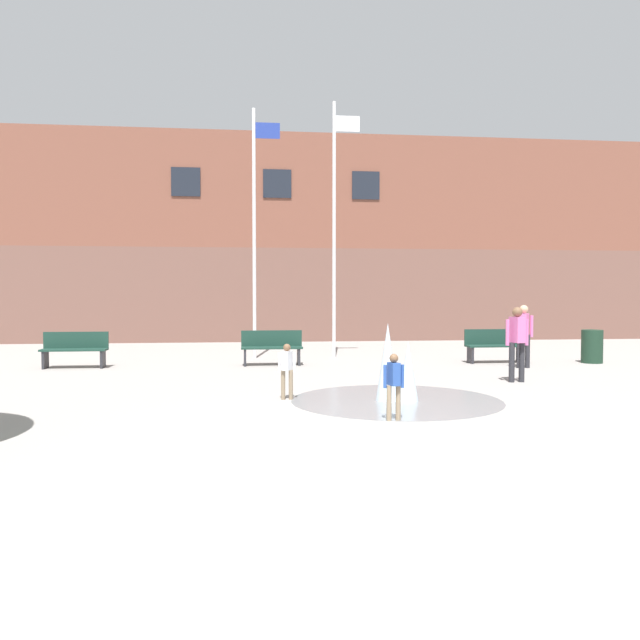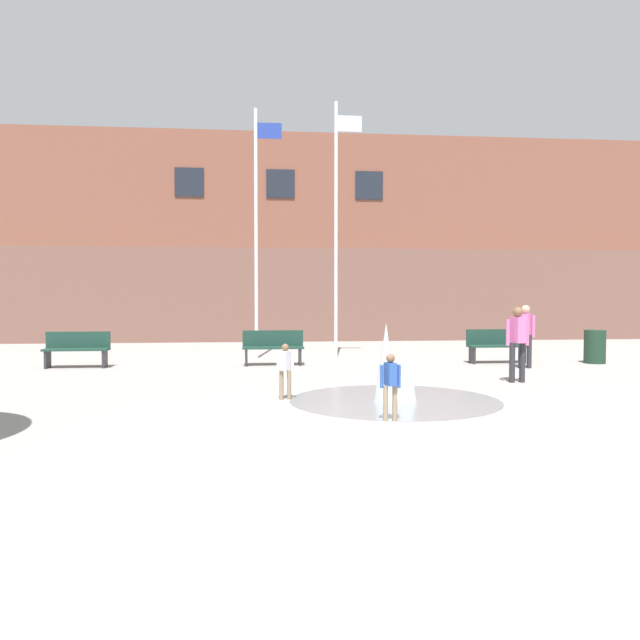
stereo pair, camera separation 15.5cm
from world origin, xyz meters
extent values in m
plane|color=gray|center=(0.00, 0.00, 0.00)|extent=(100.00, 100.00, 0.00)
cube|color=brown|center=(0.00, 20.95, 1.85)|extent=(36.00, 6.00, 3.70)
cube|color=brown|center=(0.00, 20.95, 5.95)|extent=(36.00, 6.00, 4.52)
cube|color=#1E232D|center=(-3.50, 17.93, 6.18)|extent=(1.10, 0.06, 1.10)
cube|color=#1E232D|center=(0.00, 17.93, 6.18)|extent=(1.10, 0.06, 1.10)
cube|color=#1E232D|center=(3.50, 17.93, 6.18)|extent=(1.10, 0.06, 1.10)
cylinder|color=gray|center=(1.46, 4.09, 0.00)|extent=(3.69, 3.69, 0.01)
cone|color=silver|center=(1.64, 3.96, 0.52)|extent=(0.37, 0.37, 1.04)
cone|color=silver|center=(1.31, 4.08, 0.68)|extent=(0.42, 0.42, 1.36)
cube|color=#28282D|center=(-6.18, 9.68, 0.22)|extent=(0.06, 0.40, 0.44)
cube|color=#28282D|center=(-4.78, 9.68, 0.22)|extent=(0.06, 0.40, 0.44)
cube|color=#19382D|center=(-5.48, 9.68, 0.47)|extent=(1.60, 0.44, 0.05)
cube|color=#19382D|center=(-5.48, 9.88, 0.70)|extent=(1.60, 0.04, 0.42)
cube|color=#28282D|center=(-1.21, 9.74, 0.22)|extent=(0.06, 0.40, 0.44)
cube|color=#28282D|center=(0.19, 9.74, 0.22)|extent=(0.06, 0.40, 0.44)
cube|color=#19382D|center=(-0.51, 9.74, 0.47)|extent=(1.60, 0.44, 0.05)
cube|color=#19382D|center=(-0.51, 9.94, 0.70)|extent=(1.60, 0.04, 0.42)
cube|color=#28282D|center=(4.84, 9.66, 0.22)|extent=(0.06, 0.40, 0.44)
cube|color=#28282D|center=(6.24, 9.66, 0.22)|extent=(0.06, 0.40, 0.44)
cube|color=#19382D|center=(5.54, 9.66, 0.47)|extent=(1.60, 0.44, 0.05)
cube|color=#19382D|center=(5.54, 9.86, 0.70)|extent=(1.60, 0.04, 0.42)
cylinder|color=#89755B|center=(-0.50, 4.39, 0.26)|extent=(0.07, 0.07, 0.52)
cylinder|color=#89755B|center=(-0.37, 4.39, 0.26)|extent=(0.07, 0.07, 0.52)
cube|color=white|center=(-0.43, 4.39, 0.69)|extent=(0.21, 0.24, 0.33)
sphere|color=brown|center=(-0.43, 4.39, 0.92)|extent=(0.13, 0.13, 0.13)
cylinder|color=white|center=(-0.56, 4.39, 0.65)|extent=(0.05, 0.05, 0.34)
cylinder|color=white|center=(-0.30, 4.39, 0.65)|extent=(0.05, 0.05, 0.34)
cylinder|color=#89755B|center=(0.94, 2.36, 0.26)|extent=(0.07, 0.07, 0.52)
cylinder|color=#89755B|center=(1.08, 2.36, 0.26)|extent=(0.07, 0.07, 0.52)
cube|color=#284C9E|center=(1.01, 2.36, 0.69)|extent=(0.17, 0.23, 0.33)
sphere|color=brown|center=(1.01, 2.36, 0.92)|extent=(0.13, 0.13, 0.13)
cylinder|color=#284C9E|center=(0.88, 2.36, 0.65)|extent=(0.05, 0.05, 0.34)
cylinder|color=#284C9E|center=(1.14, 2.36, 0.65)|extent=(0.05, 0.05, 0.34)
cylinder|color=#28282D|center=(4.42, 6.04, 0.42)|extent=(0.12, 0.12, 0.84)
cylinder|color=#28282D|center=(4.64, 6.04, 0.42)|extent=(0.12, 0.12, 0.84)
cube|color=pink|center=(4.53, 6.04, 1.11)|extent=(0.25, 0.37, 0.54)
sphere|color=brown|center=(4.53, 6.04, 1.48)|extent=(0.21, 0.21, 0.21)
cylinder|color=pink|center=(4.32, 6.04, 1.05)|extent=(0.08, 0.08, 0.55)
cylinder|color=pink|center=(4.74, 6.04, 1.05)|extent=(0.08, 0.08, 0.55)
cylinder|color=#28282D|center=(5.68, 8.48, 0.42)|extent=(0.12, 0.12, 0.84)
cylinder|color=#28282D|center=(5.90, 8.48, 0.42)|extent=(0.12, 0.12, 0.84)
cube|color=pink|center=(5.79, 8.48, 1.11)|extent=(0.36, 0.39, 0.54)
sphere|color=tan|center=(5.79, 8.48, 1.48)|extent=(0.21, 0.21, 0.21)
cylinder|color=pink|center=(5.58, 8.48, 1.05)|extent=(0.08, 0.08, 0.55)
cylinder|color=pink|center=(6.00, 8.48, 1.05)|extent=(0.08, 0.08, 0.55)
cylinder|color=silver|center=(-0.95, 11.63, 3.60)|extent=(0.10, 0.10, 7.20)
cube|color=#233893|center=(-0.55, 11.63, 6.57)|extent=(0.70, 0.02, 0.45)
cylinder|color=silver|center=(1.38, 11.63, 3.73)|extent=(0.10, 0.10, 7.47)
cube|color=silver|center=(1.78, 11.63, 6.84)|extent=(0.70, 0.02, 0.45)
cylinder|color=#193323|center=(8.15, 9.39, 0.45)|extent=(0.56, 0.56, 0.90)
camera|label=1|loc=(-1.08, -6.54, 1.84)|focal=35.00mm
camera|label=2|loc=(-0.92, -6.55, 1.84)|focal=35.00mm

